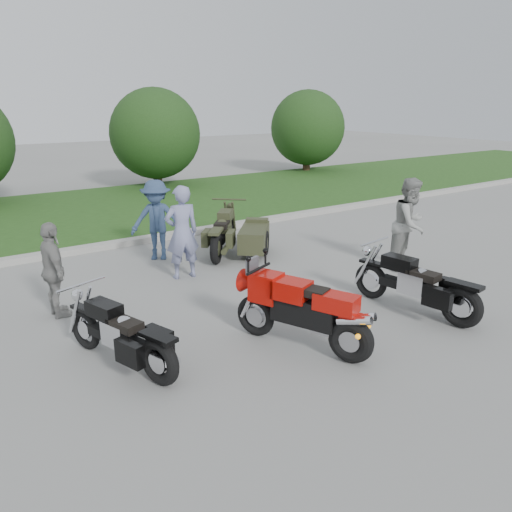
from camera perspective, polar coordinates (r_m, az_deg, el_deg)
ground at (r=8.00m, az=2.45°, el=-8.38°), size 80.00×80.00×0.00m
curb at (r=12.97m, az=-13.73°, el=1.66°), size 60.00×0.30×0.15m
grass_strip at (r=16.82m, az=-18.93°, el=4.74°), size 60.00×8.00×0.14m
tree_mid_right at (r=21.01m, az=-11.45°, el=13.53°), size 3.60×3.60×4.00m
tree_far_right at (r=25.29m, az=5.91°, el=14.36°), size 3.60×3.60×4.00m
sportbike_red at (r=7.19m, az=5.51°, el=-6.12°), size 1.03×2.10×1.05m
cruiser_left at (r=6.98m, az=-14.85°, el=-9.04°), size 0.86×2.15×0.85m
cruiser_right at (r=8.84m, az=18.15°, el=-3.42°), size 0.60×2.38×0.92m
cruiser_sidecar at (r=11.65m, az=-1.72°, el=2.29°), size 2.06×2.25×0.95m
person_stripe at (r=10.09m, az=-8.46°, el=2.69°), size 0.75×0.54×1.90m
person_grey at (r=11.06m, az=17.19°, el=3.53°), size 1.10×0.95×1.95m
person_denim at (r=11.43m, az=-11.27°, el=4.04°), size 1.35×1.20×1.81m
person_back at (r=8.83m, az=-22.13°, el=-1.53°), size 0.42×0.96×1.62m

